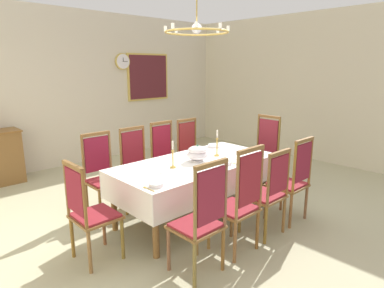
{
  "coord_description": "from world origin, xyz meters",
  "views": [
    {
      "loc": [
        -2.81,
        -3.09,
        1.94
      ],
      "look_at": [
        0.01,
        -0.12,
        0.97
      ],
      "focal_mm": 30.77,
      "sensor_mm": 36.0,
      "label": 1
    }
  ],
  "objects_px": {
    "chair_north_a": "(103,174)",
    "chair_south_d": "(292,179)",
    "chair_south_c": "(268,191)",
    "chandelier": "(197,31)",
    "bowl_near_left": "(156,184)",
    "chair_head_west": "(89,211)",
    "dining_table": "(196,167)",
    "chair_north_b": "(138,165)",
    "candlestick_east": "(217,146)",
    "chair_north_c": "(167,158)",
    "chair_north_d": "(192,152)",
    "mounted_clock": "(123,61)",
    "chair_head_east": "(263,153)",
    "chair_south_a": "(201,218)",
    "spoon_primary": "(146,188)",
    "candlestick_west": "(173,157)",
    "framed_painting": "(148,77)",
    "chair_south_b": "(239,201)",
    "bowl_far_left": "(214,145)",
    "spoon_secondary": "(230,162)",
    "bowl_near_right": "(226,163)",
    "soup_tureen": "(197,153)"
  },
  "relations": [
    {
      "from": "chair_north_a",
      "to": "chair_south_d",
      "type": "height_order",
      "value": "chair_south_d"
    },
    {
      "from": "chair_north_a",
      "to": "chair_south_c",
      "type": "height_order",
      "value": "chair_north_a"
    },
    {
      "from": "chair_north_a",
      "to": "chandelier",
      "type": "relative_size",
      "value": 1.43
    },
    {
      "from": "bowl_near_left",
      "to": "chair_head_west",
      "type": "bearing_deg",
      "value": 147.06
    },
    {
      "from": "chair_south_c",
      "to": "chandelier",
      "type": "bearing_deg",
      "value": 105.94
    },
    {
      "from": "dining_table",
      "to": "chair_north_b",
      "type": "distance_m",
      "value": 0.96
    },
    {
      "from": "candlestick_east",
      "to": "bowl_near_left",
      "type": "distance_m",
      "value": 1.36
    },
    {
      "from": "chair_north_a",
      "to": "chair_north_c",
      "type": "relative_size",
      "value": 0.98
    },
    {
      "from": "chair_north_d",
      "to": "mounted_clock",
      "type": "relative_size",
      "value": 3.18
    },
    {
      "from": "chair_north_c",
      "to": "mounted_clock",
      "type": "relative_size",
      "value": 3.22
    },
    {
      "from": "chair_south_c",
      "to": "mounted_clock",
      "type": "distance_m",
      "value": 4.66
    },
    {
      "from": "chair_north_a",
      "to": "chair_head_east",
      "type": "bearing_deg",
      "value": 158.47
    },
    {
      "from": "chair_south_a",
      "to": "chair_south_c",
      "type": "xyz_separation_m",
      "value": [
        1.09,
        0.01,
        -0.03
      ]
    },
    {
      "from": "chair_south_a",
      "to": "spoon_primary",
      "type": "relative_size",
      "value": 6.4
    },
    {
      "from": "chair_south_d",
      "to": "candlestick_west",
      "type": "bearing_deg",
      "value": 142.26
    },
    {
      "from": "chair_north_b",
      "to": "chair_north_c",
      "type": "height_order",
      "value": "chair_north_c"
    },
    {
      "from": "spoon_primary",
      "to": "framed_painting",
      "type": "distance_m",
      "value": 4.79
    },
    {
      "from": "chair_south_b",
      "to": "spoon_primary",
      "type": "relative_size",
      "value": 6.57
    },
    {
      "from": "bowl_near_left",
      "to": "spoon_primary",
      "type": "relative_size",
      "value": 0.85
    },
    {
      "from": "chair_head_west",
      "to": "candlestick_west",
      "type": "xyz_separation_m",
      "value": [
        1.09,
        -0.0,
        0.34
      ]
    },
    {
      "from": "bowl_far_left",
      "to": "spoon_primary",
      "type": "bearing_deg",
      "value": -158.16
    },
    {
      "from": "chandelier",
      "to": "candlestick_west",
      "type": "bearing_deg",
      "value": -180.0
    },
    {
      "from": "dining_table",
      "to": "chair_south_b",
      "type": "height_order",
      "value": "chair_south_b"
    },
    {
      "from": "chair_north_c",
      "to": "candlestick_west",
      "type": "height_order",
      "value": "chair_north_c"
    },
    {
      "from": "chair_south_b",
      "to": "mounted_clock",
      "type": "bearing_deg",
      "value": 72.3
    },
    {
      "from": "chair_south_b",
      "to": "chandelier",
      "type": "height_order",
      "value": "chandelier"
    },
    {
      "from": "framed_painting",
      "to": "spoon_secondary",
      "type": "bearing_deg",
      "value": -111.79
    },
    {
      "from": "chair_north_d",
      "to": "chair_south_d",
      "type": "bearing_deg",
      "value": 90.0
    },
    {
      "from": "chair_south_d",
      "to": "chandelier",
      "type": "bearing_deg",
      "value": 130.89
    },
    {
      "from": "chair_south_a",
      "to": "candlestick_east",
      "type": "bearing_deg",
      "value": 36.92
    },
    {
      "from": "chair_south_c",
      "to": "bowl_near_left",
      "type": "distance_m",
      "value": 1.32
    },
    {
      "from": "chair_south_b",
      "to": "chair_head_west",
      "type": "xyz_separation_m",
      "value": [
        -1.21,
        0.92,
        -0.04
      ]
    },
    {
      "from": "spoon_secondary",
      "to": "framed_painting",
      "type": "height_order",
      "value": "framed_painting"
    },
    {
      "from": "chair_south_a",
      "to": "chair_south_d",
      "type": "height_order",
      "value": "chair_south_a"
    },
    {
      "from": "chair_south_a",
      "to": "bowl_near_right",
      "type": "bearing_deg",
      "value": 29.79
    },
    {
      "from": "chair_north_d",
      "to": "bowl_far_left",
      "type": "bearing_deg",
      "value": 84.8
    },
    {
      "from": "chair_south_b",
      "to": "bowl_far_left",
      "type": "distance_m",
      "value": 1.65
    },
    {
      "from": "chair_south_b",
      "to": "spoon_secondary",
      "type": "xyz_separation_m",
      "value": [
        0.56,
        0.6,
        0.18
      ]
    },
    {
      "from": "chandelier",
      "to": "chair_north_d",
      "type": "bearing_deg",
      "value": 49.11
    },
    {
      "from": "chair_south_c",
      "to": "chair_north_c",
      "type": "height_order",
      "value": "chair_north_c"
    },
    {
      "from": "bowl_near_left",
      "to": "chandelier",
      "type": "xyz_separation_m",
      "value": [
        0.92,
        0.36,
        1.56
      ]
    },
    {
      "from": "chair_north_b",
      "to": "chair_north_d",
      "type": "height_order",
      "value": "chair_north_d"
    },
    {
      "from": "chair_north_b",
      "to": "mounted_clock",
      "type": "bearing_deg",
      "value": -118.93
    },
    {
      "from": "chair_north_a",
      "to": "chair_head_west",
      "type": "relative_size",
      "value": 1.04
    },
    {
      "from": "chair_south_a",
      "to": "candlestick_west",
      "type": "xyz_separation_m",
      "value": [
        0.44,
        0.92,
        0.31
      ]
    },
    {
      "from": "chair_head_west",
      "to": "soup_tureen",
      "type": "distance_m",
      "value": 1.53
    },
    {
      "from": "chair_south_b",
      "to": "chair_north_b",
      "type": "bearing_deg",
      "value": 90.0
    },
    {
      "from": "bowl_near_left",
      "to": "mounted_clock",
      "type": "bearing_deg",
      "value": 61.76
    },
    {
      "from": "chair_south_c",
      "to": "spoon_secondary",
      "type": "relative_size",
      "value": 5.9
    },
    {
      "from": "chair_north_c",
      "to": "chair_head_west",
      "type": "distance_m",
      "value": 1.96
    }
  ]
}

